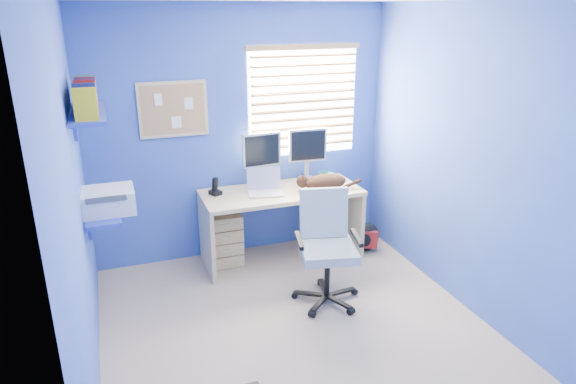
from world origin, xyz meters
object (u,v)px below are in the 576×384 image
object	(u,v)px
laptop	(265,183)
office_chair	(326,262)
desk	(282,225)
cat	(325,182)
tower_pc	(319,229)

from	to	relation	value
laptop	office_chair	world-z (taller)	office_chair
desk	cat	world-z (taller)	cat
desk	cat	distance (m)	0.63
office_chair	tower_pc	bearing A→B (deg)	70.40
cat	desk	bearing A→B (deg)	179.79
tower_pc	desk	bearing A→B (deg)	-172.43
desk	laptop	size ratio (longest dim) A/B	4.75
laptop	cat	xyz separation A→B (m)	(0.60, -0.08, -0.03)
laptop	tower_pc	xyz separation A→B (m)	(0.62, 0.11, -0.62)
laptop	cat	distance (m)	0.61
laptop	office_chair	xyz separation A→B (m)	(0.29, -0.84, -0.49)
cat	office_chair	size ratio (longest dim) A/B	0.45
office_chair	desk	bearing A→B (deg)	97.28
cat	office_chair	world-z (taller)	office_chair
desk	laptop	xyz separation A→B (m)	(-0.18, -0.03, 0.48)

